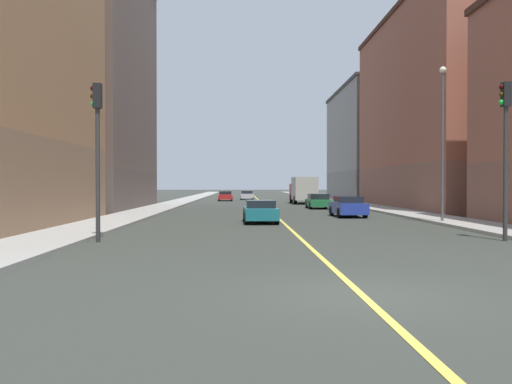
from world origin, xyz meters
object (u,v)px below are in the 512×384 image
car_blue (348,207)px  building_left_mid (451,109)px  car_silver (247,195)px  street_lamp_left_near (443,129)px  car_green (318,201)px  box_truck (303,190)px  building_left_far (378,144)px  car_red (225,196)px  traffic_light_right_near (97,139)px  car_teal (260,212)px  building_right_midblock (76,83)px  traffic_light_left_near (505,138)px

car_blue → building_left_mid: bearing=47.7°
car_silver → car_blue: (6.14, -40.38, 0.05)m
street_lamp_left_near → car_silver: size_ratio=2.04×
car_green → box_truck: box_truck is taller
building_left_far → car_red: 21.94m
traffic_light_right_near → car_green: traffic_light_right_near is taller
street_lamp_left_near → car_blue: 8.50m
car_red → street_lamp_left_near: bearing=-72.6°
car_silver → car_blue: bearing=-81.4°
car_teal → car_blue: size_ratio=1.01×
car_teal → car_blue: car_blue is taller
traffic_light_right_near → car_green: bearing=66.4°
building_left_far → car_blue: (-11.59, -38.24, -6.84)m
traffic_light_right_near → car_teal: bearing=57.7°
traffic_light_right_near → building_right_midblock: bearing=108.1°
traffic_light_left_near → car_red: (-11.84, 49.98, -3.22)m
traffic_light_left_near → car_green: bearing=96.5°
building_left_mid → car_teal: building_left_mid is taller
traffic_light_left_near → car_silver: (-9.03, 55.59, -3.21)m
building_right_midblock → traffic_light_right_near: 28.80m
building_left_mid → traffic_light_left_near: bearing=-107.3°
car_red → box_truck: size_ratio=0.61×
building_right_midblock → street_lamp_left_near: 30.79m
building_right_midblock → car_blue: (20.80, -11.37, -9.99)m
street_lamp_left_near → car_green: size_ratio=1.95×
car_teal → car_blue: (5.86, 5.29, 0.04)m
car_red → traffic_light_left_near: bearing=-76.7°
box_truck → car_red: bearing=129.3°
car_green → car_blue: 12.06m
car_blue → box_truck: size_ratio=0.56×
building_left_mid → car_blue: size_ratio=6.31×
building_right_midblock → traffic_light_left_near: building_right_midblock is taller
traffic_light_left_near → traffic_light_right_near: bearing=180.0°
car_green → car_teal: car_green is taller
building_right_midblock → traffic_light_right_near: (8.67, -26.58, -6.90)m
car_teal → car_blue: bearing=42.1°
car_green → box_truck: 12.02m
building_left_far → street_lamp_left_near: bearing=-99.8°
car_red → box_truck: box_truck is taller
traffic_light_right_near → car_silver: (5.99, 55.59, -3.14)m
building_right_midblock → car_teal: 24.53m
car_teal → box_truck: size_ratio=0.56×
building_left_mid → traffic_light_left_near: (-8.70, -27.96, -4.90)m
building_left_mid → building_left_far: 25.51m
car_silver → car_teal: 45.68m
building_right_midblock → car_blue: building_right_midblock is taller
traffic_light_left_near → street_lamp_left_near: size_ratio=0.71×
building_right_midblock → car_red: size_ratio=4.68×
street_lamp_left_near → car_green: 19.17m
building_left_mid → car_red: bearing=133.0°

